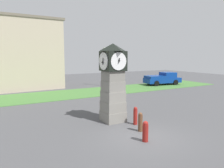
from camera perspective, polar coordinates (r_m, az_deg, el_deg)
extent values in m
plane|color=#4C4C4F|center=(12.05, 8.01, -13.67)|extent=(79.01, 79.01, 0.00)
cube|color=gray|center=(14.62, 0.25, -8.38)|extent=(1.36, 1.36, 0.67)
cube|color=gray|center=(14.45, 0.25, -5.83)|extent=(1.30, 1.30, 0.67)
cube|color=gray|center=(14.31, 0.25, -3.23)|extent=(1.25, 1.25, 0.67)
cube|color=gray|center=(14.20, 0.25, -0.58)|extent=(1.20, 1.20, 0.67)
cube|color=gray|center=(14.13, 0.25, 2.11)|extent=(1.14, 1.14, 0.67)
cube|color=black|center=(14.07, 0.25, 6.02)|extent=(1.35, 1.35, 1.26)
cylinder|color=white|center=(14.67, -1.12, 6.08)|extent=(1.10, 0.04, 1.10)
cube|color=black|center=(14.70, -1.19, 6.08)|extent=(0.06, 0.21, 0.19)
cube|color=black|center=(14.70, -1.19, 6.08)|extent=(0.04, 0.41, 0.16)
cylinder|color=white|center=(13.47, 1.75, 5.95)|extent=(1.10, 0.04, 1.10)
cube|color=black|center=(13.44, 1.83, 5.95)|extent=(0.06, 0.25, 0.12)
cube|color=black|center=(13.44, 1.83, 5.95)|extent=(0.04, 0.16, 0.41)
cylinder|color=white|center=(14.43, 2.64, 6.05)|extent=(0.04, 1.10, 1.10)
cube|color=black|center=(14.45, 2.76, 6.05)|extent=(0.20, 0.06, 0.21)
cube|color=black|center=(14.45, 2.76, 6.05)|extent=(0.35, 0.04, 0.29)
cylinder|color=white|center=(13.73, -2.26, 5.98)|extent=(0.04, 1.10, 1.10)
cube|color=black|center=(13.71, -2.38, 5.98)|extent=(0.20, 0.06, 0.21)
cube|color=black|center=(13.71, -2.38, 5.98)|extent=(0.06, 0.04, 0.42)
pyramid|color=black|center=(14.07, 0.26, 9.58)|extent=(1.41, 1.41, 0.49)
cylinder|color=maroon|center=(13.95, 6.12, -8.54)|extent=(0.25, 0.25, 0.99)
sphere|color=maroon|center=(13.81, 6.15, -6.42)|extent=(0.23, 0.23, 0.23)
cylinder|color=brown|center=(12.79, 7.40, -10.12)|extent=(0.26, 0.26, 0.96)
sphere|color=brown|center=(12.64, 7.44, -7.88)|extent=(0.23, 0.23, 0.23)
cylinder|color=maroon|center=(11.41, 8.70, -12.54)|extent=(0.30, 0.30, 0.89)
sphere|color=maroon|center=(11.26, 8.75, -10.20)|extent=(0.27, 0.27, 0.27)
cube|color=navy|center=(32.91, 13.01, 0.97)|extent=(5.65, 2.77, 0.70)
cube|color=navy|center=(33.38, 14.39, 2.32)|extent=(2.15, 2.15, 0.80)
cube|color=navy|center=(32.25, 11.46, 1.83)|extent=(3.24, 2.41, 0.36)
cylinder|color=black|center=(34.64, 14.33, 0.75)|extent=(0.83, 0.39, 0.80)
cylinder|color=black|center=(33.14, 16.24, 0.39)|extent=(0.83, 0.39, 0.80)
cylinder|color=black|center=(32.85, 9.73, 0.52)|extent=(0.83, 0.39, 0.80)
cylinder|color=black|center=(31.26, 11.53, 0.13)|extent=(0.83, 0.39, 0.80)
cylinder|color=#333338|center=(30.60, -1.72, 4.24)|extent=(0.14, 0.14, 5.18)
cube|color=silver|center=(30.57, -1.74, 9.32)|extent=(0.50, 0.24, 0.24)
cube|color=#477A38|center=(24.37, -16.03, -2.99)|extent=(47.41, 6.05, 0.04)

